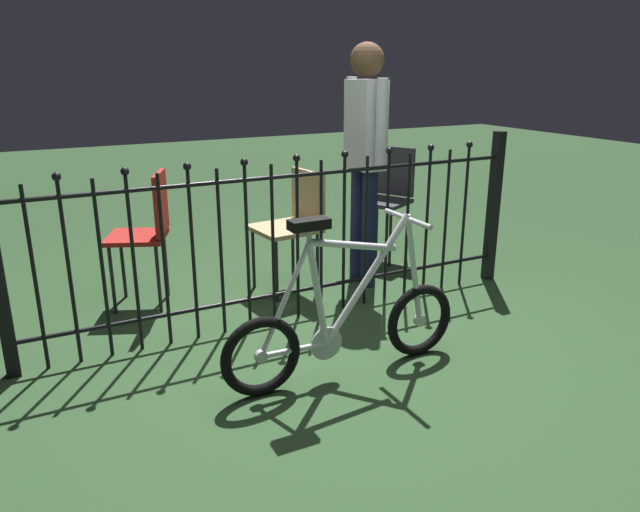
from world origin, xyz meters
name	(u,v)px	position (x,y,z in m)	size (l,w,h in m)	color
ground_plane	(341,356)	(0.00, 0.00, 0.00)	(20.00, 20.00, 0.00)	#294526
iron_fence	(285,236)	(-0.05, 0.62, 0.56)	(3.36, 0.07, 1.11)	black
bicycle	(345,324)	(-0.08, -0.17, 0.29)	(1.37, 0.40, 0.87)	black
chair_tan	(294,218)	(0.24, 1.12, 0.53)	(0.47, 0.46, 0.86)	black
chair_charcoal	(389,191)	(1.26, 1.43, 0.56)	(0.49, 0.49, 0.92)	black
chair_red	(148,226)	(-0.75, 1.28, 0.55)	(0.49, 0.48, 0.91)	black
person_visitor	(365,144)	(0.74, 0.98, 1.04)	(0.23, 0.48, 1.72)	#191E3F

